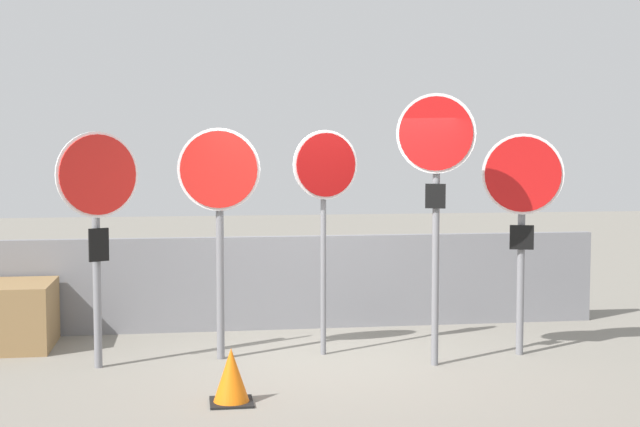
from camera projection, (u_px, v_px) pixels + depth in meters
name	position (u px, v px, depth m)	size (l,w,h in m)	color
ground_plane	(322.00, 361.00, 9.21)	(40.00, 40.00, 0.00)	gray
fence_back	(302.00, 282.00, 10.86)	(7.41, 0.12, 1.13)	slate
stop_sign_0	(97.00, 202.00, 8.78)	(0.76, 0.42, 2.37)	slate
stop_sign_1	(219.00, 196.00, 9.15)	(0.85, 0.18, 2.41)	slate
stop_sign_2	(325.00, 187.00, 9.34)	(0.71, 0.22, 2.39)	slate
stop_sign_3	(436.00, 168.00, 8.86)	(0.74, 0.34, 2.74)	slate
stop_sign_4	(522.00, 198.00, 9.34)	(0.82, 0.28, 2.35)	slate
traffic_cone_0	(231.00, 376.00, 7.67)	(0.37, 0.37, 0.48)	black
storage_crate	(5.00, 316.00, 9.79)	(1.04, 1.00, 0.72)	olive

